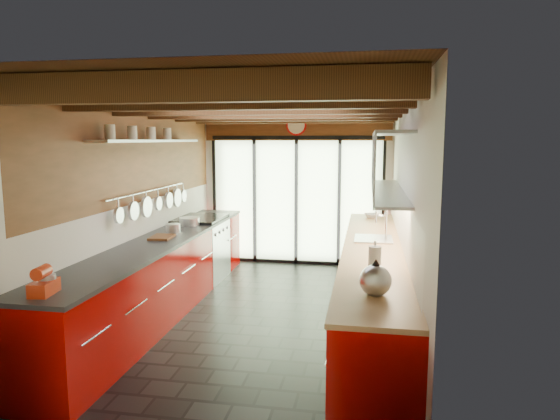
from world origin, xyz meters
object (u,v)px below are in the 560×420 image
at_px(kettle, 376,278).
at_px(bowl, 372,216).
at_px(stand_mixer, 44,283).
at_px(soap_bottle, 374,261).
at_px(paper_towel, 375,261).

bearing_deg(kettle, bowl, 90.00).
distance_m(stand_mixer, bowl, 5.04).
bearing_deg(bowl, kettle, -90.00).
bearing_deg(soap_bottle, bowl, 90.00).
bearing_deg(stand_mixer, paper_towel, 21.73).
height_order(kettle, soap_bottle, kettle).
bearing_deg(paper_towel, bowl, 90.00).
xyz_separation_m(kettle, bowl, (0.00, 3.92, -0.10)).
distance_m(stand_mixer, kettle, 2.58).
height_order(kettle, paper_towel, paper_towel).
bearing_deg(stand_mixer, kettle, 9.78).
relative_size(stand_mixer, bowl, 1.11).
bearing_deg(paper_towel, kettle, -90.00).
bearing_deg(soap_bottle, stand_mixer, -154.51).
height_order(paper_towel, bowl, paper_towel).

